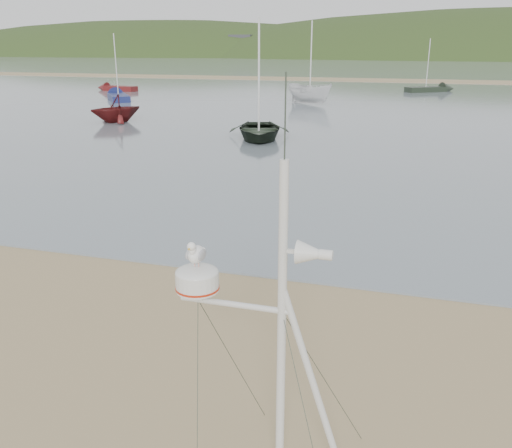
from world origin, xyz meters
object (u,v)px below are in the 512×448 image
(mast_rig, at_px, (275,399))
(boat_white, at_px, (310,76))
(sailboat_dark_mid, at_px, (436,89))
(sailboat_blue_near, at_px, (117,96))
(boat_dark, at_px, (259,94))
(boat_red, at_px, (115,96))
(dinghy_red_far, at_px, (112,88))

(mast_rig, height_order, boat_white, boat_white)
(sailboat_dark_mid, bearing_deg, sailboat_blue_near, -149.00)
(boat_dark, height_order, sailboat_dark_mid, sailboat_dark_mid)
(boat_dark, bearing_deg, sailboat_dark_mid, 58.85)
(boat_red, bearing_deg, sailboat_blue_near, 155.54)
(boat_white, distance_m, sailboat_blue_near, 17.22)
(boat_white, height_order, sailboat_blue_near, sailboat_blue_near)
(boat_dark, bearing_deg, mast_rig, -89.00)
(dinghy_red_far, bearing_deg, boat_dark, -46.86)
(mast_rig, bearing_deg, boat_dark, 106.82)
(sailboat_blue_near, bearing_deg, boat_red, -59.58)
(mast_rig, distance_m, dinghy_red_far, 54.96)
(boat_red, height_order, dinghy_red_far, boat_red)
(mast_rig, relative_size, dinghy_red_far, 0.89)
(dinghy_red_far, height_order, sailboat_blue_near, sailboat_blue_near)
(mast_rig, distance_m, boat_white, 39.80)
(boat_white, bearing_deg, mast_rig, -139.13)
(boat_dark, xyz_separation_m, boat_red, (-10.21, 3.57, -0.64))
(boat_white, xyz_separation_m, sailboat_blue_near, (-17.10, -0.69, -1.93))
(boat_dark, xyz_separation_m, boat_white, (-0.89, 17.51, -0.03))
(boat_white, xyz_separation_m, dinghy_red_far, (-22.24, 7.18, -1.94))
(boat_dark, height_order, boat_red, boat_dark)
(mast_rig, xyz_separation_m, sailboat_blue_near, (-24.51, 38.40, -0.76))
(boat_red, bearing_deg, mast_rig, -21.24)
(sailboat_blue_near, bearing_deg, boat_dark, -43.08)
(boat_red, distance_m, sailboat_dark_mid, 35.28)
(mast_rig, relative_size, sailboat_blue_near, 0.74)
(sailboat_blue_near, bearing_deg, mast_rig, -57.44)
(mast_rig, relative_size, sailboat_dark_mid, 0.79)
(mast_rig, bearing_deg, boat_red, 123.64)
(boat_white, relative_size, dinghy_red_far, 0.89)
(boat_dark, distance_m, sailboat_blue_near, 24.71)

